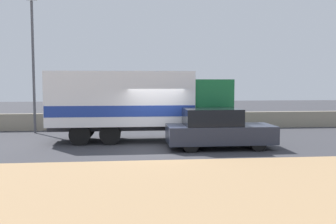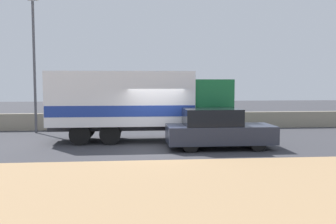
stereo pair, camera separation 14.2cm
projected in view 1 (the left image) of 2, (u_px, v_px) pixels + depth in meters
ground_plane at (159, 150)px, 15.42m from camera, size 80.00×80.00×0.00m
dirt_shoulder_foreground at (176, 187)px, 9.87m from camera, size 60.00×6.82×0.04m
stone_wall_backdrop at (150, 121)px, 22.34m from camera, size 60.00×0.35×0.97m
street_lamp at (33, 55)px, 20.25m from camera, size 0.56×0.28×7.39m
box_truck at (137, 102)px, 17.68m from camera, size 8.44×2.57×3.28m
car_hatchback at (218, 129)px, 15.71m from camera, size 4.47×1.82×1.69m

